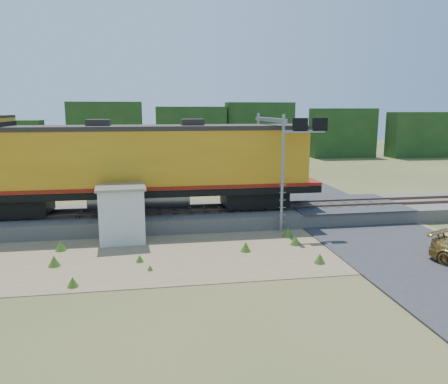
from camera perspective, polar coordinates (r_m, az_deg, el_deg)
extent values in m
plane|color=#475123|center=(21.05, 4.41, -7.86)|extent=(140.00, 140.00, 0.00)
cube|color=slate|center=(26.57, 1.35, -2.97)|extent=(70.00, 5.00, 0.80)
cube|color=brown|center=(25.77, 1.65, -2.30)|extent=(70.00, 0.10, 0.16)
cube|color=brown|center=(27.15, 1.07, -1.62)|extent=(70.00, 0.10, 0.16)
cube|color=#8C7754|center=(21.14, -1.24, -7.70)|extent=(26.00, 8.00, 0.03)
cube|color=#38383A|center=(28.59, 15.28, -1.48)|extent=(7.00, 5.20, 0.06)
cube|color=#38383A|center=(43.52, 6.50, 1.91)|extent=(7.00, 24.00, 0.08)
cube|color=#1B3814|center=(57.66, -4.61, 7.32)|extent=(36.00, 3.00, 6.50)
cube|color=black|center=(27.00, -25.63, -1.57)|extent=(3.79, 2.42, 0.95)
cube|color=black|center=(26.59, 3.92, -0.69)|extent=(3.79, 2.42, 0.95)
cube|color=black|center=(25.78, -11.02, 0.27)|extent=(21.04, 3.16, 0.38)
cylinder|color=gray|center=(25.88, -10.98, -0.83)|extent=(5.79, 1.26, 1.26)
cube|color=gold|center=(25.52, -11.17, 4.29)|extent=(19.46, 3.05, 3.26)
cube|color=maroon|center=(25.73, -11.05, 0.96)|extent=(21.04, 3.21, 0.19)
cube|color=#28231E|center=(25.39, -11.31, 8.23)|extent=(19.46, 3.10, 0.25)
cube|color=#28231E|center=(25.53, -16.11, 8.57)|extent=(1.26, 1.05, 0.47)
cube|color=#28231E|center=(25.47, -4.14, 8.96)|extent=(1.26, 1.05, 0.47)
cube|color=silver|center=(23.04, -13.21, -2.88)|extent=(2.38, 2.38, 2.78)
cube|color=gray|center=(22.75, -13.37, 0.66)|extent=(2.62, 2.62, 0.13)
cylinder|color=gray|center=(23.85, 7.62, 2.28)|extent=(0.17, 0.17, 6.46)
cylinder|color=gray|center=(29.20, 4.42, 3.90)|extent=(0.17, 0.17, 6.46)
cube|color=gray|center=(26.29, 5.98, 9.37)|extent=(0.23, 6.20, 0.23)
cube|color=gray|center=(23.97, 10.31, 7.79)|extent=(2.40, 0.14, 0.14)
cube|color=black|center=(23.89, 9.92, 8.68)|extent=(0.83, 0.14, 0.69)
cube|color=black|center=(24.28, 12.42, 8.62)|extent=(0.83, 0.14, 0.69)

